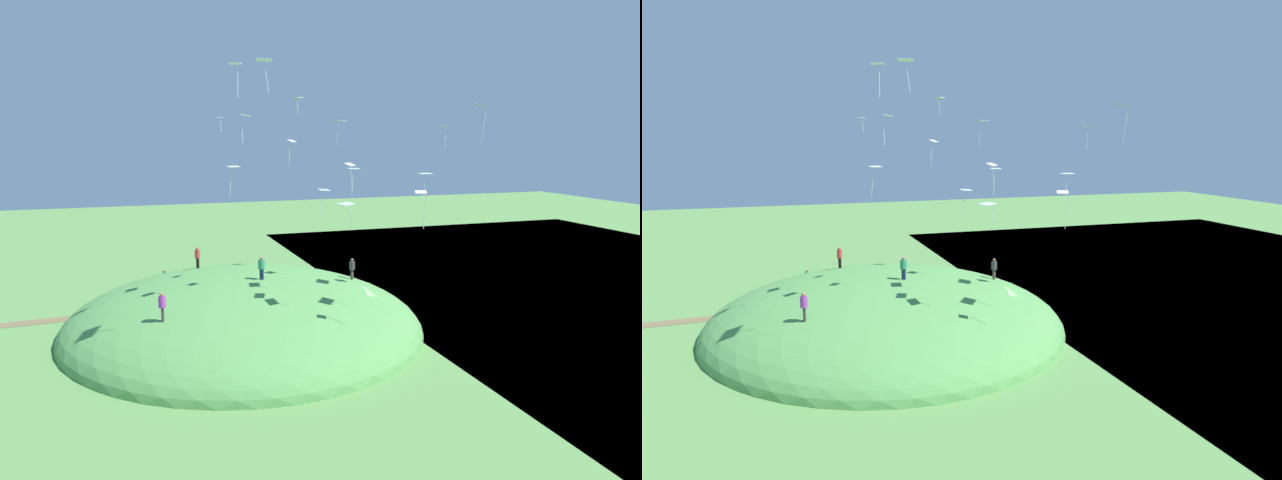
{
  "view_description": "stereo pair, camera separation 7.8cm",
  "coord_description": "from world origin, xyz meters",
  "views": [
    {
      "loc": [
        15.03,
        37.72,
        13.4
      ],
      "look_at": [
        1.52,
        -2.92,
        5.77
      ],
      "focal_mm": 33.31,
      "sensor_mm": 36.0,
      "label": 1
    },
    {
      "loc": [
        14.95,
        37.75,
        13.4
      ],
      "look_at": [
        1.52,
        -2.92,
        5.77
      ],
      "focal_mm": 33.31,
      "sensor_mm": 36.0,
      "label": 2
    }
  ],
  "objects": [
    {
      "name": "kite_15",
      "position": [
        4.94,
        1.71,
        12.86
      ],
      "size": [
        0.73,
        0.74,
        1.58
      ],
      "color": "white"
    },
    {
      "name": "kite_8",
      "position": [
        2.99,
        2.26,
        9.85
      ],
      "size": [
        0.78,
        1.04,
        1.85
      ],
      "color": "white"
    },
    {
      "name": "kite_4",
      "position": [
        -0.59,
        8.58,
        10.02
      ],
      "size": [
        0.75,
        0.64,
        2.11
      ],
      "color": "silver"
    },
    {
      "name": "person_walking_path",
      "position": [
        -1.18,
        -3.29,
        3.52
      ],
      "size": [
        0.58,
        0.58,
        1.63
      ],
      "rotation": [
        0.0,
        0.0,
        0.55
      ],
      "color": "#3F3331",
      "rests_on": "grass_hill"
    },
    {
      "name": "kite_0",
      "position": [
        -4.8,
        3.38,
        13.89
      ],
      "size": [
        1.23,
        1.4,
        1.57
      ],
      "color": "white"
    },
    {
      "name": "kite_3",
      "position": [
        0.14,
        -0.48,
        11.23
      ],
      "size": [
        0.95,
        0.91,
        2.0
      ],
      "color": "silver"
    },
    {
      "name": "kite_2",
      "position": [
        2.14,
        5.24,
        11.35
      ],
      "size": [
        0.84,
        1.03,
        1.57
      ],
      "color": "white"
    },
    {
      "name": "person_on_hilltop",
      "position": [
        6.21,
        -1.63,
        4.46
      ],
      "size": [
        0.68,
        0.68,
        1.62
      ],
      "rotation": [
        0.0,
        0.0,
        5.53
      ],
      "color": "navy",
      "rests_on": "grass_hill"
    },
    {
      "name": "kite_7",
      "position": [
        8.51,
        2.75,
        17.22
      ],
      "size": [
        0.87,
        0.79,
        1.96
      ],
      "color": "white"
    },
    {
      "name": "kite_6",
      "position": [
        8.6,
        1.56,
        11.31
      ],
      "size": [
        0.85,
        0.71,
        1.89
      ],
      "color": "silver"
    },
    {
      "name": "dirt_path",
      "position": [
        22.41,
        -7.81,
        0.02
      ],
      "size": [
        13.96,
        2.09,
        0.04
      ],
      "primitive_type": "cube",
      "rotation": [
        0.0,
        0.0,
        0.06
      ],
      "color": "brown",
      "rests_on": "ground_plane"
    },
    {
      "name": "kite_13",
      "position": [
        8.36,
        -4.88,
        14.5
      ],
      "size": [
        0.56,
        0.71,
        1.07
      ],
      "color": "silver"
    },
    {
      "name": "kite_14",
      "position": [
        -4.42,
        8.13,
        14.91
      ],
      "size": [
        1.24,
        1.35,
        2.27
      ],
      "color": "white"
    },
    {
      "name": "kite_9",
      "position": [
        2.76,
        5.64,
        9.39
      ],
      "size": [
        0.9,
        1.14,
        1.19
      ],
      "color": "white"
    },
    {
      "name": "kite_12",
      "position": [
        -4.7,
        1.27,
        10.67
      ],
      "size": [
        0.95,
        0.69,
        1.73
      ],
      "color": "white"
    },
    {
      "name": "kite_5",
      "position": [
        7.55,
        0.4,
        14.47
      ],
      "size": [
        0.73,
        0.96,
        1.89
      ],
      "color": "silver"
    },
    {
      "name": "kite_10",
      "position": [
        -0.62,
        -4.86,
        14.36
      ],
      "size": [
        0.89,
        1.22,
        1.95
      ],
      "color": "white"
    },
    {
      "name": "kite_11",
      "position": [
        3.89,
        -0.49,
        15.67
      ],
      "size": [
        0.86,
        0.84,
        1.11
      ],
      "color": "white"
    },
    {
      "name": "grass_hill",
      "position": [
        7.39,
        -2.38,
        0.0
      ],
      "size": [
        24.83,
        26.66,
        6.96
      ],
      "primitive_type": "ellipsoid",
      "color": "#55974B",
      "rests_on": "ground_plane"
    },
    {
      "name": "person_with_child",
      "position": [
        13.25,
        3.32,
        3.75
      ],
      "size": [
        0.52,
        0.52,
        1.71
      ],
      "rotation": [
        0.0,
        0.0,
        1.34
      ],
      "color": "#393433",
      "rests_on": "grass_hill"
    },
    {
      "name": "mooring_post",
      "position": [
        -2.65,
        -2.94,
        0.51
      ],
      "size": [
        0.14,
        0.14,
        1.02
      ],
      "primitive_type": "cylinder",
      "color": "brown",
      "rests_on": "ground_plane"
    },
    {
      "name": "person_watching_kites",
      "position": [
        9.75,
        -8.8,
        4.06
      ],
      "size": [
        0.53,
        0.53,
        1.72
      ],
      "rotation": [
        0.0,
        0.0,
        5.8
      ],
      "color": "black",
      "rests_on": "grass_hill"
    },
    {
      "name": "person_near_shore",
      "position": [
        11.92,
        -15.24,
        1.0
      ],
      "size": [
        0.44,
        0.44,
        1.62
      ],
      "rotation": [
        0.0,
        0.0,
        3.15
      ],
      "color": "brown",
      "rests_on": "ground_plane"
    },
    {
      "name": "ground_plane",
      "position": [
        0.0,
        0.0,
        0.0
      ],
      "size": [
        160.0,
        160.0,
        0.0
      ],
      "primitive_type": "plane",
      "color": "#5A8F47"
    },
    {
      "name": "kite_1",
      "position": [
        8.0,
        7.79,
        17.0
      ],
      "size": [
        1.04,
        1.29,
        1.62
      ],
      "color": "white"
    }
  ]
}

